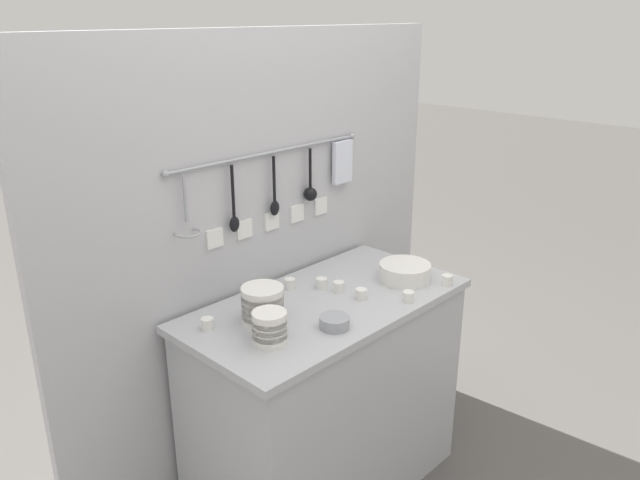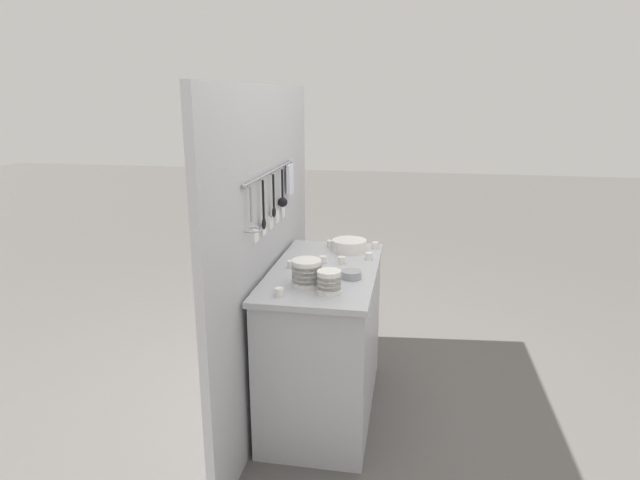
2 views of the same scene
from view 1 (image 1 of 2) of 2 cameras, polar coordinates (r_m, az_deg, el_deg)
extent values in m
cube|color=#ADAFB5|center=(2.37, 0.57, -5.91)|extent=(1.11, 0.57, 0.03)
cube|color=#ADAFB5|center=(2.59, 0.54, -14.54)|extent=(1.07, 0.55, 0.83)
cube|color=#B2B2B7|center=(2.55, -4.69, -2.26)|extent=(1.91, 0.04, 1.84)
cylinder|color=#93969E|center=(2.39, -4.49, 7.98)|extent=(0.93, 0.01, 0.01)
sphere|color=#93969E|center=(2.12, -13.96, 5.86)|extent=(0.02, 0.02, 0.02)
sphere|color=#93969E|center=(2.71, 2.95, 9.48)|extent=(0.02, 0.02, 0.02)
cylinder|color=#93969E|center=(2.16, -12.24, 3.69)|extent=(0.01, 0.01, 0.16)
torus|color=#93969E|center=(2.20, -12.01, 0.64)|extent=(0.10, 0.10, 0.01)
cylinder|color=#93969E|center=(2.15, -12.59, 6.01)|extent=(0.01, 0.01, 0.02)
cylinder|color=black|center=(2.28, -7.97, 4.39)|extent=(0.01, 0.01, 0.20)
ellipsoid|color=black|center=(2.32, -7.83, 1.44)|extent=(0.04, 0.02, 0.06)
cylinder|color=#93969E|center=(2.26, -8.29, 7.00)|extent=(0.01, 0.01, 0.02)
cylinder|color=black|center=(2.40, -4.26, 5.54)|extent=(0.01, 0.01, 0.18)
ellipsoid|color=black|center=(2.43, -4.19, 2.91)|extent=(0.04, 0.02, 0.06)
cylinder|color=#93969E|center=(2.39, -4.51, 7.82)|extent=(0.01, 0.01, 0.02)
cylinder|color=black|center=(2.53, -0.90, 6.49)|extent=(0.01, 0.01, 0.17)
sphere|color=black|center=(2.56, -0.89, 4.21)|extent=(0.06, 0.06, 0.06)
cylinder|color=#93969E|center=(2.52, -1.11, 8.54)|extent=(0.01, 0.01, 0.02)
cube|color=silver|center=(2.67, 2.07, 7.13)|extent=(0.11, 0.02, 0.18)
cylinder|color=#93969E|center=(2.66, 1.90, 9.14)|extent=(0.01, 0.01, 0.02)
cube|color=white|center=(2.30, -9.61, 0.15)|extent=(0.07, 0.01, 0.07)
cube|color=white|center=(2.38, -6.94, 0.98)|extent=(0.07, 0.01, 0.07)
cube|color=white|center=(2.47, -4.45, 1.75)|extent=(0.07, 0.01, 0.07)
cube|color=white|center=(2.56, -2.12, 2.46)|extent=(0.07, 0.01, 0.07)
cube|color=white|center=(2.65, 0.05, 3.12)|extent=(0.07, 0.01, 0.07)
cylinder|color=silver|center=(2.21, -5.22, -6.99)|extent=(0.15, 0.15, 0.04)
cylinder|color=silver|center=(2.20, -5.24, -6.46)|extent=(0.15, 0.15, 0.04)
cylinder|color=silver|center=(2.19, -5.26, -5.92)|extent=(0.15, 0.15, 0.04)
cylinder|color=silver|center=(2.18, -5.28, -5.38)|extent=(0.15, 0.15, 0.04)
cylinder|color=silver|center=(2.17, -5.30, -4.84)|extent=(0.15, 0.15, 0.04)
cylinder|color=silver|center=(2.08, -4.60, -8.82)|extent=(0.12, 0.12, 0.04)
cylinder|color=silver|center=(2.07, -4.61, -8.26)|extent=(0.12, 0.12, 0.04)
cylinder|color=silver|center=(2.06, -4.63, -7.70)|extent=(0.12, 0.12, 0.04)
cylinder|color=silver|center=(2.04, -4.65, -7.13)|extent=(0.12, 0.12, 0.04)
cylinder|color=silver|center=(2.56, 7.73, -3.50)|extent=(0.21, 0.21, 0.01)
cylinder|color=silver|center=(2.56, 7.74, -3.26)|extent=(0.21, 0.21, 0.01)
cylinder|color=silver|center=(2.55, 7.75, -3.02)|extent=(0.21, 0.21, 0.01)
cylinder|color=silver|center=(2.55, 7.76, -2.78)|extent=(0.21, 0.21, 0.01)
cylinder|color=silver|center=(2.54, 7.78, -2.54)|extent=(0.21, 0.21, 0.01)
cylinder|color=silver|center=(2.54, 7.79, -2.30)|extent=(0.21, 0.21, 0.01)
cylinder|color=#93969E|center=(2.17, 1.34, -7.51)|extent=(0.11, 0.11, 0.04)
cylinder|color=silver|center=(2.43, 1.71, -4.29)|extent=(0.04, 0.04, 0.04)
cylinder|color=silver|center=(2.46, -2.80, -4.00)|extent=(0.04, 0.04, 0.04)
cylinder|color=silver|center=(2.67, 6.42, -2.04)|extent=(0.04, 0.04, 0.04)
cylinder|color=silver|center=(2.37, 8.07, -5.13)|extent=(0.04, 0.04, 0.04)
cylinder|color=silver|center=(2.46, 0.15, -3.97)|extent=(0.04, 0.04, 0.04)
cylinder|color=silver|center=(2.37, 3.77, -4.94)|extent=(0.04, 0.04, 0.04)
cylinder|color=silver|center=(2.54, 11.56, -3.61)|extent=(0.04, 0.04, 0.04)
cylinder|color=silver|center=(2.19, -10.26, -7.54)|extent=(0.04, 0.04, 0.04)
camera|label=2|loc=(1.56, -94.52, -5.56)|focal=30.00mm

